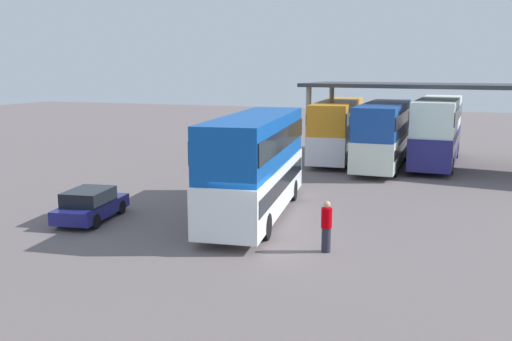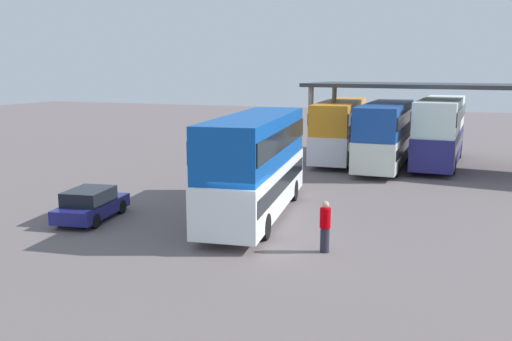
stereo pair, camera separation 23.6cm
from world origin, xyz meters
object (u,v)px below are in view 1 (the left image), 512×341
(double_decker_far_right, at_px, (437,129))
(double_decker_main, at_px, (256,162))
(pedestrian_waiting, at_px, (326,226))
(double_decker_near_canopy, at_px, (338,127))
(parked_hatchback, at_px, (91,205))
(double_decker_mid_row, at_px, (383,132))

(double_decker_far_right, bearing_deg, double_decker_main, 159.78)
(double_decker_far_right, height_order, pedestrian_waiting, double_decker_far_right)
(double_decker_main, distance_m, double_decker_near_canopy, 16.59)
(parked_hatchback, height_order, double_decker_far_right, double_decker_far_right)
(parked_hatchback, xyz_separation_m, double_decker_near_canopy, (6.23, 19.72, 1.57))
(double_decker_main, height_order, double_decker_mid_row, double_decker_main)
(double_decker_near_canopy, bearing_deg, pedestrian_waiting, -173.25)
(double_decker_main, xyz_separation_m, double_decker_far_right, (6.71, 16.45, 0.01))
(parked_hatchback, relative_size, double_decker_mid_row, 0.39)
(double_decker_main, relative_size, double_decker_far_right, 0.96)
(parked_hatchback, xyz_separation_m, double_decker_mid_row, (9.72, 17.30, 1.60))
(double_decker_near_canopy, distance_m, pedestrian_waiting, 20.66)
(double_decker_near_canopy, height_order, double_decker_far_right, double_decker_far_right)
(double_decker_mid_row, xyz_separation_m, pedestrian_waiting, (0.48, -17.81, -1.36))
(double_decker_near_canopy, xyz_separation_m, double_decker_mid_row, (3.49, -2.42, 0.02))
(parked_hatchback, distance_m, double_decker_mid_row, 19.91)
(double_decker_far_right, bearing_deg, double_decker_mid_row, 127.14)
(double_decker_near_canopy, bearing_deg, double_decker_mid_row, -129.10)
(parked_hatchback, relative_size, double_decker_near_canopy, 0.35)
(parked_hatchback, bearing_deg, double_decker_far_right, -42.31)
(double_decker_mid_row, bearing_deg, double_decker_far_right, -54.94)
(double_decker_main, height_order, double_decker_near_canopy, double_decker_main)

